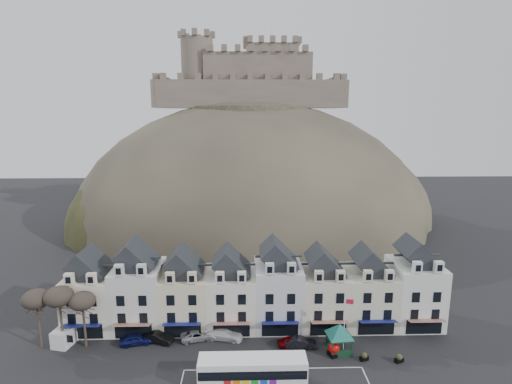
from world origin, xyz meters
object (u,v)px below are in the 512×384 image
at_px(car_navy, 136,339).
at_px(car_charcoal, 301,343).
at_px(bus_shelter, 339,330).
at_px(white_van, 69,332).
at_px(bus, 253,370).
at_px(car_black, 158,338).
at_px(car_white, 224,334).
at_px(flagpole, 345,320).
at_px(car_silver, 197,335).
at_px(red_buoy, 334,349).
at_px(car_maroon, 292,341).

height_order(car_navy, car_charcoal, car_navy).
relative_size(bus_shelter, white_van, 1.14).
height_order(bus, car_black, bus).
bearing_deg(car_white, flagpole, -87.78).
bearing_deg(car_charcoal, bus, 140.92).
distance_m(white_van, car_navy, 9.55).
height_order(bus, car_silver, bus).
height_order(flagpole, car_navy, flagpole).
xyz_separation_m(flagpole, car_silver, (-19.84, 2.87, -3.63)).
xyz_separation_m(bus_shelter, car_white, (-15.26, 3.41, -2.35)).
xyz_separation_m(car_silver, car_white, (3.74, 0.02, 0.10)).
distance_m(bus, car_white, 10.41).
xyz_separation_m(car_navy, car_silver, (8.22, 0.94, -0.09)).
bearing_deg(red_buoy, car_white, 163.46).
bearing_deg(flagpole, car_charcoal, 173.67).
relative_size(bus_shelter, car_silver, 1.37).
xyz_separation_m(bus, car_white, (-3.77, 9.63, -1.20)).
height_order(bus_shelter, red_buoy, bus_shelter).
bearing_deg(car_navy, car_silver, -95.40).
bearing_deg(car_charcoal, car_silver, 83.88).
relative_size(car_navy, car_black, 1.01).
distance_m(bus, red_buoy, 11.95).
bearing_deg(car_navy, red_buoy, -109.10).
bearing_deg(bus_shelter, red_buoy, -141.12).
distance_m(flagpole, white_van, 37.78).
xyz_separation_m(bus_shelter, car_charcoal, (-4.86, 1.16, -2.41)).
height_order(flagpole, car_silver, flagpole).
bearing_deg(bus, car_black, 144.88).
bearing_deg(car_charcoal, car_navy, 89.55).
xyz_separation_m(white_van, car_white, (21.42, -0.25, -0.43)).
xyz_separation_m(flagpole, white_van, (-37.52, 3.13, -3.10)).
height_order(flagpole, white_van, flagpole).
bearing_deg(bus, car_white, 111.35).
bearing_deg(car_white, car_charcoal, -89.84).
relative_size(white_van, car_navy, 1.27).
relative_size(red_buoy, car_silver, 0.41).
relative_size(red_buoy, car_white, 0.36).
distance_m(car_navy, car_black, 2.90).
xyz_separation_m(red_buoy, car_black, (-23.49, 3.68, -0.26)).
bearing_deg(white_van, car_maroon, 8.33).
relative_size(flagpole, car_navy, 1.73).
height_order(bus, bus_shelter, bus_shelter).
bearing_deg(car_black, flagpole, -76.97).
bearing_deg(car_white, bus_shelter, -90.21).
distance_m(bus_shelter, car_black, 24.63).
height_order(red_buoy, car_navy, red_buoy).
bearing_deg(white_van, car_black, 8.38).
bearing_deg(flagpole, red_buoy, -140.72).
bearing_deg(red_buoy, white_van, 172.80).
xyz_separation_m(flagpole, car_navy, (-28.06, 1.93, -3.54)).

